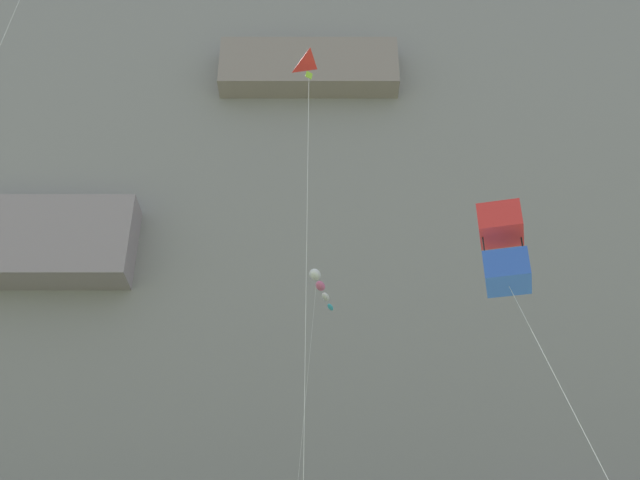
{
  "coord_description": "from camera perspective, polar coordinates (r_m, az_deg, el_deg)",
  "views": [
    {
      "loc": [
        1.05,
        -6.1,
        1.53
      ],
      "look_at": [
        1.09,
        21.67,
        18.46
      ],
      "focal_mm": 43.3,
      "sensor_mm": 36.0,
      "label": 1
    }
  ],
  "objects": [
    {
      "name": "kite_delta_low_center",
      "position": [
        28.7,
        -0.39,
        10.12
      ],
      "size": [
        1.15,
        3.09,
        22.09
      ],
      "color": "red",
      "rests_on": "ground"
    },
    {
      "name": "cliff_face",
      "position": [
        76.29,
        -0.87,
        -1.43
      ],
      "size": [
        180.0,
        25.08,
        79.24
      ],
      "color": "gray",
      "rests_on": "ground"
    },
    {
      "name": "kite_box_near_cliff",
      "position": [
        19.05,
        13.35,
        -0.62
      ],
      "size": [
        2.46,
        3.84,
        12.05
      ],
      "color": "red",
      "rests_on": "ground"
    },
    {
      "name": "kite_windsock_mid_left",
      "position": [
        48.52,
        -0.08,
        -3.4
      ],
      "size": [
        3.08,
        5.45,
        24.85
      ],
      "color": "white",
      "rests_on": "ground"
    }
  ]
}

